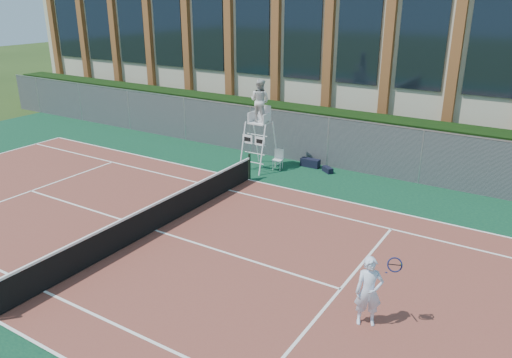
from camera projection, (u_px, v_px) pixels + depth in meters
The scene contains 12 objects.
ground at pixel (155, 231), 16.02m from camera, with size 120.00×120.00×0.00m, color #233814.
apron at pixel (176, 220), 16.81m from camera, with size 36.00×20.00×0.01m, color #0B3223.
tennis_court at pixel (155, 231), 16.01m from camera, with size 23.77×10.97×0.02m, color brown.
tennis_net at pixel (154, 216), 15.83m from camera, with size 0.10×11.30×1.10m.
fence at pixel (287, 136), 22.62m from camera, with size 40.00×0.06×2.20m, color #595E60, non-canonical shape.
hedge at pixel (300, 130), 23.57m from camera, with size 40.00×1.40×2.20m, color black.
building at pixel (365, 49), 28.81m from camera, with size 45.00×10.60×8.22m.
umpire_chair at pixel (260, 103), 20.81m from camera, with size 1.09×1.68×3.92m.
plastic_chair at pixel (278, 157), 21.52m from camera, with size 0.48×0.48×0.87m.
sports_bag_near at pixel (310, 163), 21.88m from camera, with size 0.84×0.34×0.36m, color black.
sports_bag_far at pixel (328, 170), 21.23m from camera, with size 0.56×0.24×0.22m, color black.
tennis_player at pixel (369, 291), 11.21m from camera, with size 1.01×0.76×1.71m.
Camera 1 is at (10.40, -10.49, 7.18)m, focal length 35.00 mm.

